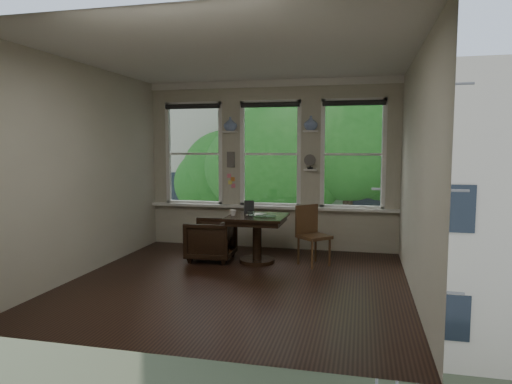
% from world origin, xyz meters
% --- Properties ---
extents(ground, '(4.50, 4.50, 0.00)m').
position_xyz_m(ground, '(0.00, 0.00, 0.00)').
color(ground, black).
rests_on(ground, ground).
extents(ceiling, '(4.50, 4.50, 0.00)m').
position_xyz_m(ceiling, '(0.00, 0.00, 3.00)').
color(ceiling, silver).
rests_on(ceiling, ground).
extents(wall_back, '(4.50, 0.00, 4.50)m').
position_xyz_m(wall_back, '(0.00, 2.25, 1.50)').
color(wall_back, beige).
rests_on(wall_back, ground).
extents(wall_front, '(4.50, 0.00, 4.50)m').
position_xyz_m(wall_front, '(0.00, -2.25, 1.50)').
color(wall_front, beige).
rests_on(wall_front, ground).
extents(wall_left, '(0.00, 4.50, 4.50)m').
position_xyz_m(wall_left, '(-2.25, 0.00, 1.50)').
color(wall_left, beige).
rests_on(wall_left, ground).
extents(wall_right, '(0.00, 4.50, 4.50)m').
position_xyz_m(wall_right, '(2.25, 0.00, 1.50)').
color(wall_right, beige).
rests_on(wall_right, ground).
extents(window_left, '(1.10, 0.12, 1.90)m').
position_xyz_m(window_left, '(-1.45, 2.25, 1.70)').
color(window_left, white).
rests_on(window_left, ground).
extents(window_center, '(1.10, 0.12, 1.90)m').
position_xyz_m(window_center, '(0.00, 2.25, 1.70)').
color(window_center, white).
rests_on(window_center, ground).
extents(window_right, '(1.10, 0.12, 1.90)m').
position_xyz_m(window_right, '(1.45, 2.25, 1.70)').
color(window_right, white).
rests_on(window_right, ground).
extents(shelf_left, '(0.26, 0.16, 0.03)m').
position_xyz_m(shelf_left, '(-0.72, 2.15, 2.10)').
color(shelf_left, white).
rests_on(shelf_left, ground).
extents(shelf_right, '(0.26, 0.16, 0.03)m').
position_xyz_m(shelf_right, '(0.72, 2.15, 2.10)').
color(shelf_right, white).
rests_on(shelf_right, ground).
extents(intercom, '(0.14, 0.06, 0.28)m').
position_xyz_m(intercom, '(-0.72, 2.18, 1.60)').
color(intercom, '#59544F').
rests_on(intercom, ground).
extents(sticky_notes, '(0.16, 0.01, 0.24)m').
position_xyz_m(sticky_notes, '(-0.72, 2.19, 1.25)').
color(sticky_notes, pink).
rests_on(sticky_notes, ground).
extents(desk_fan, '(0.20, 0.20, 0.24)m').
position_xyz_m(desk_fan, '(0.72, 2.13, 1.53)').
color(desk_fan, '#59544F').
rests_on(desk_fan, ground).
extents(vase_left, '(0.24, 0.24, 0.25)m').
position_xyz_m(vase_left, '(-0.72, 2.15, 2.24)').
color(vase_left, silver).
rests_on(vase_left, shelf_left).
extents(vase_right, '(0.24, 0.24, 0.25)m').
position_xyz_m(vase_right, '(0.72, 2.15, 2.24)').
color(vase_right, silver).
rests_on(vase_right, shelf_right).
extents(table, '(0.90, 0.90, 0.75)m').
position_xyz_m(table, '(0.01, 1.10, 0.38)').
color(table, black).
rests_on(table, ground).
extents(armchair_left, '(0.76, 0.74, 0.66)m').
position_xyz_m(armchair_left, '(-0.75, 1.08, 0.33)').
color(armchair_left, black).
rests_on(armchair_left, ground).
extents(cushion_red, '(0.45, 0.45, 0.06)m').
position_xyz_m(cushion_red, '(-0.75, 1.08, 0.45)').
color(cushion_red, maroon).
rests_on(cushion_red, armchair_left).
extents(side_chair_right, '(0.59, 0.59, 0.92)m').
position_xyz_m(side_chair_right, '(0.91, 1.13, 0.46)').
color(side_chair_right, '#4D2E1B').
rests_on(side_chair_right, ground).
extents(laptop, '(0.33, 0.23, 0.03)m').
position_xyz_m(laptop, '(0.18, 0.93, 0.76)').
color(laptop, black).
rests_on(laptop, table).
extents(mug, '(0.11, 0.11, 0.09)m').
position_xyz_m(mug, '(-0.36, 1.02, 0.80)').
color(mug, white).
rests_on(mug, table).
extents(drinking_glass, '(0.13, 0.13, 0.09)m').
position_xyz_m(drinking_glass, '(-0.06, 0.98, 0.79)').
color(drinking_glass, white).
rests_on(drinking_glass, table).
extents(tablet, '(0.17, 0.10, 0.22)m').
position_xyz_m(tablet, '(-0.15, 1.24, 0.86)').
color(tablet, black).
rests_on(tablet, table).
extents(papers, '(0.27, 0.33, 0.00)m').
position_xyz_m(papers, '(-0.04, 1.24, 0.75)').
color(papers, silver).
rests_on(papers, table).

